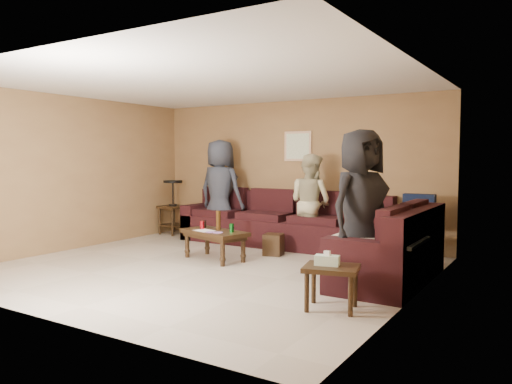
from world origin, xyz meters
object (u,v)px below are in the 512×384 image
waste_bin (274,245)px  person_left (220,190)px  end_table_left (173,206)px  person_middle (310,202)px  coffee_table (214,235)px  side_table_right (331,271)px  person_right (360,208)px  sectional_sofa (310,235)px

waste_bin → person_left: 1.81m
end_table_left → person_middle: size_ratio=0.68×
coffee_table → end_table_left: 2.65m
side_table_right → end_table_left: bearing=147.9°
person_left → end_table_left: bearing=-3.5°
person_left → person_right: bearing=153.0°
waste_bin → sectional_sofa: bearing=26.0°
sectional_sofa → end_table_left: 3.28m
sectional_sofa → side_table_right: (1.34, -2.33, 0.06)m
coffee_table → person_middle: 1.73m
person_left → person_middle: (1.80, -0.01, -0.13)m
end_table_left → side_table_right: (4.57, -2.86, -0.17)m
side_table_right → person_right: bearing=93.8°
person_left → person_middle: size_ratio=1.17×
coffee_table → person_right: person_right is taller
person_right → end_table_left: bearing=88.8°
coffee_table → sectional_sofa: bearing=43.2°
sectional_sofa → person_middle: size_ratio=2.98×
sectional_sofa → person_middle: person_middle is taller
coffee_table → person_left: bearing=122.9°
person_right → side_table_right: bearing=-154.9°
coffee_table → waste_bin: (0.57, 0.76, -0.21)m
end_table_left → person_right: 4.88m
end_table_left → person_left: size_ratio=0.58×
person_left → person_middle: 1.80m
person_right → person_middle: bearing=61.5°
person_left → person_middle: bearing=-179.0°
person_right → waste_bin: bearing=80.1°
sectional_sofa → person_right: (1.28, -1.33, 0.59)m
end_table_left → person_middle: bearing=-2.0°
person_middle → end_table_left: bearing=13.6°
end_table_left → person_left: 1.27m
person_left → person_right: person_right is taller
side_table_right → sectional_sofa: bearing=119.9°
sectional_sofa → side_table_right: sectional_sofa is taller
person_left → person_right: size_ratio=0.99×
end_table_left → waste_bin: (2.72, -0.78, -0.39)m
coffee_table → side_table_right: (2.41, -1.32, 0.01)m
side_table_right → coffee_table: bearing=151.3°
end_table_left → person_right: bearing=-22.5°
end_table_left → person_left: (1.22, -0.10, 0.36)m
side_table_right → waste_bin: side_table_right is taller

